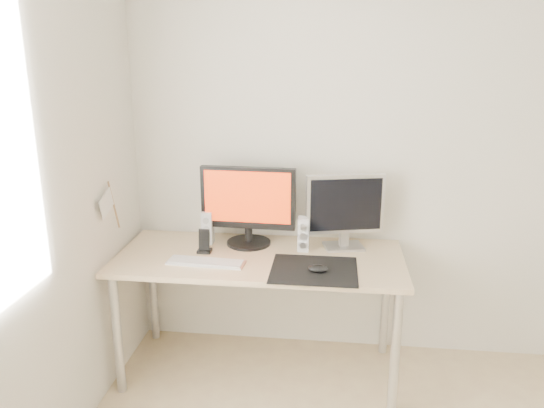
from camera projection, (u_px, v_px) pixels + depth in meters
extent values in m
plane|color=silver|center=(427.00, 155.00, 3.06)|extent=(3.50, 0.00, 3.50)
cube|color=black|center=(314.00, 270.00, 2.76)|extent=(0.45, 0.40, 0.00)
ellipsoid|color=black|center=(318.00, 269.00, 2.73)|extent=(0.10, 0.06, 0.04)
cube|color=#D1B587|center=(259.00, 258.00, 2.96)|extent=(1.60, 0.70, 0.03)
cylinder|color=silver|center=(117.00, 335.00, 2.87)|extent=(0.05, 0.05, 0.70)
cylinder|color=silver|center=(395.00, 352.00, 2.70)|extent=(0.05, 0.05, 0.70)
cylinder|color=silver|center=(153.00, 289.00, 3.42)|extent=(0.05, 0.05, 0.70)
cylinder|color=silver|center=(385.00, 301.00, 3.26)|extent=(0.05, 0.05, 0.70)
cylinder|color=black|center=(249.00, 243.00, 3.14)|extent=(0.27, 0.27, 0.02)
cylinder|color=black|center=(249.00, 232.00, 3.12)|extent=(0.05, 0.05, 0.12)
cube|color=black|center=(248.00, 198.00, 3.05)|extent=(0.55, 0.07, 0.36)
cube|color=red|center=(247.00, 197.00, 3.02)|extent=(0.50, 0.02, 0.30)
cube|color=#B1B1B4|center=(343.00, 246.00, 3.08)|extent=(0.25, 0.21, 0.01)
cube|color=#B0B0B2|center=(344.00, 237.00, 3.06)|extent=(0.06, 0.05, 0.10)
cube|color=silver|center=(345.00, 204.00, 3.00)|extent=(0.45, 0.15, 0.34)
cube|color=black|center=(346.00, 205.00, 2.98)|extent=(0.40, 0.10, 0.30)
cube|color=white|center=(208.00, 227.00, 3.13)|extent=(0.06, 0.07, 0.20)
cylinder|color=#ADADAF|center=(206.00, 238.00, 3.10)|extent=(0.04, 0.01, 0.04)
cylinder|color=#BCBCBE|center=(206.00, 230.00, 3.09)|extent=(0.04, 0.01, 0.04)
cylinder|color=#AAAAAD|center=(206.00, 221.00, 3.07)|extent=(0.04, 0.01, 0.04)
cube|color=silver|center=(303.00, 234.00, 3.01)|extent=(0.06, 0.07, 0.20)
cylinder|color=#B9B8BB|center=(303.00, 245.00, 2.99)|extent=(0.04, 0.01, 0.04)
cylinder|color=silver|center=(303.00, 237.00, 2.97)|extent=(0.04, 0.01, 0.04)
cylinder|color=#BABABC|center=(303.00, 227.00, 2.96)|extent=(0.04, 0.01, 0.04)
cube|color=silver|center=(206.00, 263.00, 2.85)|extent=(0.43, 0.15, 0.01)
cube|color=silver|center=(206.00, 261.00, 2.85)|extent=(0.41, 0.13, 0.01)
cube|color=black|center=(205.00, 251.00, 3.01)|extent=(0.08, 0.07, 0.02)
cube|color=black|center=(204.00, 239.00, 2.99)|extent=(0.06, 0.03, 0.12)
cylinder|color=#A57F54|center=(114.00, 205.00, 2.89)|extent=(0.01, 0.10, 0.29)
cube|color=white|center=(107.00, 203.00, 2.79)|extent=(0.00, 0.19, 0.15)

